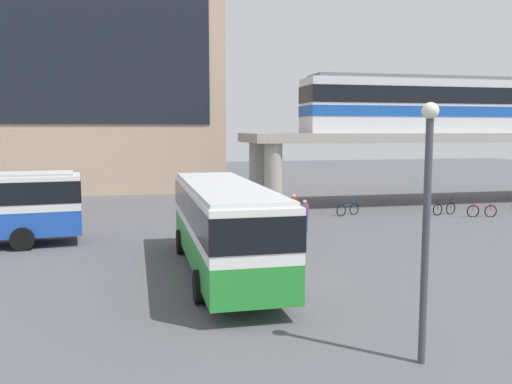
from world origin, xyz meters
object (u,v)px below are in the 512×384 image
at_px(bicycle_blue, 348,209).
at_px(pedestrian_waiting_near_stop, 294,211).
at_px(bicycle_red, 482,211).
at_px(bicycle_black, 444,209).
at_px(train, 476,105).
at_px(bus_main, 223,219).
at_px(pedestrian_by_bike_rack, 304,217).
at_px(station_building, 59,68).

xyz_separation_m(bicycle_blue, pedestrian_waiting_near_stop, (-4.23, -2.77, 0.45)).
height_order(bicycle_blue, bicycle_red, same).
bearing_deg(bicycle_black, train, 43.52).
height_order(bus_main, pedestrian_by_bike_rack, bus_main).
height_order(train, bicycle_blue, train).
bearing_deg(train, station_building, 153.64).
height_order(station_building, train, station_building).
xyz_separation_m(bicycle_red, pedestrian_by_bike_rack, (-11.68, -2.23, 0.41)).
xyz_separation_m(train, bicycle_black, (-5.44, -5.17, -6.50)).
xyz_separation_m(bicycle_black, pedestrian_waiting_near_stop, (-10.02, -1.69, 0.45)).
bearing_deg(pedestrian_waiting_near_stop, bicycle_blue, 33.18).
bearing_deg(bus_main, train, 37.00).
bearing_deg(station_building, bicycle_blue, -45.64).
distance_m(station_building, bus_main, 32.58).
relative_size(station_building, pedestrian_by_bike_rack, 16.18).
xyz_separation_m(train, bicycle_blue, (-11.23, -4.09, -6.50)).
distance_m(train, bicycle_red, 9.89).
relative_size(station_building, train, 1.05).
distance_m(bicycle_blue, pedestrian_by_bike_rack, 6.23).
height_order(train, pedestrian_waiting_near_stop, train).
bearing_deg(train, bicycle_blue, -159.99).
bearing_deg(pedestrian_by_bike_rack, train, 29.29).
bearing_deg(pedestrian_waiting_near_stop, bicycle_black, 9.56).
xyz_separation_m(bus_main, bicycle_black, (15.25, 10.42, -1.63)).
xyz_separation_m(train, bicycle_red, (-3.76, -6.43, -6.50)).
relative_size(bicycle_black, pedestrian_by_bike_rack, 1.08).
bearing_deg(bicycle_blue, bicycle_black, -10.58).
relative_size(train, bus_main, 2.29).
bearing_deg(train, bicycle_black, -136.48).
height_order(bicycle_blue, pedestrian_by_bike_rack, pedestrian_by_bike_rack).
height_order(train, bicycle_black, train).
relative_size(train, bicycle_blue, 14.96).
bearing_deg(bicycle_red, pedestrian_by_bike_rack, -169.18).
distance_m(train, pedestrian_by_bike_rack, 18.73).
distance_m(bicycle_black, pedestrian_by_bike_rack, 10.60).
bearing_deg(bicycle_blue, station_building, 134.36).
xyz_separation_m(bicycle_black, bicycle_blue, (-5.79, 1.08, 0.00)).
relative_size(bicycle_black, pedestrian_waiting_near_stop, 1.03).
bearing_deg(bicycle_blue, pedestrian_by_bike_rack, -132.65).
relative_size(station_building, bicycle_black, 15.03).
xyz_separation_m(bus_main, bicycle_blue, (9.46, 11.50, -1.63)).
bearing_deg(bicycle_black, bicycle_blue, 169.42).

